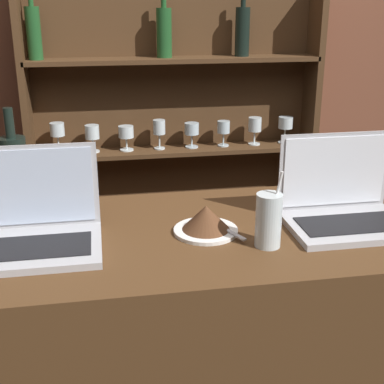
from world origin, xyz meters
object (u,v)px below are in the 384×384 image
Objects in this scene: laptop_near at (32,226)px; wine_bottle_dark at (15,172)px; laptop_far at (343,205)px; cake_plate at (206,220)px; water_glass at (269,220)px.

laptop_near is 0.28m from wine_bottle_dark.
cake_plate is (-0.39, 0.00, -0.02)m from laptop_far.
laptop_far is 1.84× the size of cake_plate.
laptop_near is at bearing 179.91° from laptop_far.
cake_plate is 0.91× the size of water_glass.
laptop_near reaches higher than laptop_far.
water_glass is 0.64× the size of wine_bottle_dark.
cake_plate is 0.18m from water_glass.
laptop_near is at bearing -75.25° from wine_bottle_dark.
wine_bottle_dark reaches higher than cake_plate.
laptop_near is 1.03× the size of laptop_far.
laptop_far is 1.08× the size of wine_bottle_dark.
water_glass is at bearing -29.27° from wine_bottle_dark.
cake_plate is 0.58m from wine_bottle_dark.
wine_bottle_dark is (-0.65, 0.36, 0.05)m from water_glass.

